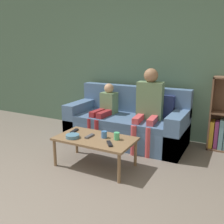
{
  "coord_description": "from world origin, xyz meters",
  "views": [
    {
      "loc": [
        1.63,
        -1.31,
        1.54
      ],
      "look_at": [
        -0.01,
        1.81,
        0.64
      ],
      "focal_mm": 40.0,
      "sensor_mm": 36.0,
      "label": 1
    }
  ],
  "objects": [
    {
      "name": "cup_far",
      "position": [
        0.1,
        1.37,
        0.44
      ],
      "size": [
        0.08,
        0.08,
        0.09
      ],
      "color": "#3D70B2",
      "rests_on": "coffee_table"
    },
    {
      "name": "wall_back",
      "position": [
        0.0,
        2.89,
        1.3
      ],
      "size": [
        12.0,
        0.06,
        2.6
      ],
      "color": "#4C6B56",
      "rests_on": "ground_plane"
    },
    {
      "name": "tv_remote_1",
      "position": [
        0.28,
        1.19,
        0.41
      ],
      "size": [
        0.14,
        0.16,
        0.02
      ],
      "rotation": [
        0.0,
        0.0,
        0.67
      ],
      "color": "black",
      "rests_on": "coffee_table"
    },
    {
      "name": "person_adult",
      "position": [
        0.39,
        2.28,
        0.73
      ],
      "size": [
        0.42,
        0.63,
        1.25
      ],
      "rotation": [
        0.0,
        0.0,
        0.09
      ],
      "color": "#C6474C",
      "rests_on": "ground_plane"
    },
    {
      "name": "coffee_table",
      "position": [
        -0.0,
        1.32,
        0.36
      ],
      "size": [
        1.04,
        0.58,
        0.4
      ],
      "color": "brown",
      "rests_on": "ground_plane"
    },
    {
      "name": "tv_remote_2",
      "position": [
        -0.08,
        1.31,
        0.41
      ],
      "size": [
        0.05,
        0.17,
        0.02
      ],
      "rotation": [
        0.0,
        0.0,
        -0.02
      ],
      "color": "#47474C",
      "rests_on": "coffee_table"
    },
    {
      "name": "cup_near",
      "position": [
        0.28,
        1.39,
        0.45
      ],
      "size": [
        0.07,
        0.07,
        0.1
      ],
      "color": "#4CB77A",
      "rests_on": "coffee_table"
    },
    {
      "name": "person_child",
      "position": [
        -0.37,
        2.23,
        0.56
      ],
      "size": [
        0.29,
        0.62,
        0.97
      ],
      "rotation": [
        0.0,
        0.0,
        -0.08
      ],
      "color": "maroon",
      "rests_on": "ground_plane"
    },
    {
      "name": "tv_remote_0",
      "position": [
        -0.39,
        1.39,
        0.41
      ],
      "size": [
        0.07,
        0.17,
        0.02
      ],
      "rotation": [
        0.0,
        0.0,
        0.13
      ],
      "color": "black",
      "rests_on": "coffee_table"
    },
    {
      "name": "couch",
      "position": [
        -0.01,
        2.36,
        0.31
      ],
      "size": [
        1.97,
        0.86,
        0.91
      ],
      "color": "#4C6B93",
      "rests_on": "ground_plane"
    },
    {
      "name": "snack_bowl",
      "position": [
        -0.26,
        1.18,
        0.42
      ],
      "size": [
        0.18,
        0.18,
        0.05
      ],
      "color": "teal",
      "rests_on": "coffee_table"
    }
  ]
}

